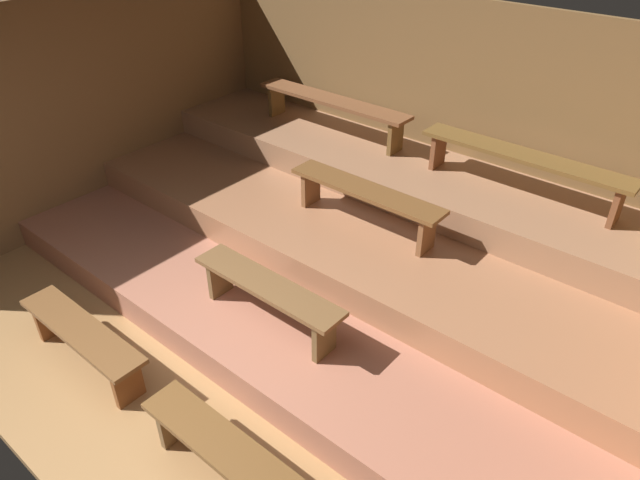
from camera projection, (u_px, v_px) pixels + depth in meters
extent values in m
cube|color=#9D7143|center=(308.00, 306.00, 5.39)|extent=(6.72, 5.07, 0.08)
cube|color=brown|center=(441.00, 115.00, 6.09)|extent=(6.72, 0.06, 2.39)
cube|color=brown|center=(101.00, 106.00, 6.32)|extent=(0.06, 5.07, 2.39)
cube|color=#A6664E|center=(339.00, 268.00, 5.58)|extent=(5.92, 3.35, 0.28)
cube|color=#9C6746|center=(372.00, 221.00, 5.77)|extent=(5.92, 2.27, 0.28)
cube|color=#96694A|center=(406.00, 176.00, 5.99)|extent=(5.92, 1.11, 0.28)
cube|color=brown|center=(81.00, 330.00, 4.50)|extent=(1.38, 0.29, 0.04)
cube|color=brown|center=(50.00, 318.00, 4.92)|extent=(0.05, 0.23, 0.36)
cube|color=brown|center=(128.00, 383.00, 4.31)|extent=(0.05, 0.23, 0.36)
cube|color=brown|center=(226.00, 448.00, 3.60)|extent=(1.38, 0.29, 0.04)
cube|color=brown|center=(174.00, 421.00, 4.01)|extent=(0.05, 0.23, 0.36)
cube|color=brown|center=(267.00, 285.00, 4.52)|extent=(1.41, 0.29, 0.04)
cube|color=brown|center=(220.00, 277.00, 4.94)|extent=(0.05, 0.23, 0.36)
cube|color=brown|center=(324.00, 337.00, 4.32)|extent=(0.05, 0.23, 0.36)
cube|color=brown|center=(366.00, 190.00, 5.23)|extent=(1.57, 0.29, 0.04)
cube|color=brown|center=(311.00, 187.00, 5.70)|extent=(0.05, 0.23, 0.36)
cube|color=brown|center=(427.00, 234.00, 4.99)|extent=(0.05, 0.23, 0.36)
cube|color=brown|center=(332.00, 100.00, 6.39)|extent=(1.96, 0.29, 0.04)
cube|color=brown|center=(277.00, 100.00, 6.96)|extent=(0.05, 0.23, 0.36)
cube|color=brown|center=(395.00, 137.00, 6.04)|extent=(0.05, 0.23, 0.36)
cube|color=brown|center=(524.00, 156.00, 5.19)|extent=(1.96, 0.29, 0.04)
cube|color=brown|center=(438.00, 150.00, 5.76)|extent=(0.05, 0.23, 0.36)
cube|color=brown|center=(618.00, 205.00, 4.84)|extent=(0.05, 0.23, 0.36)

